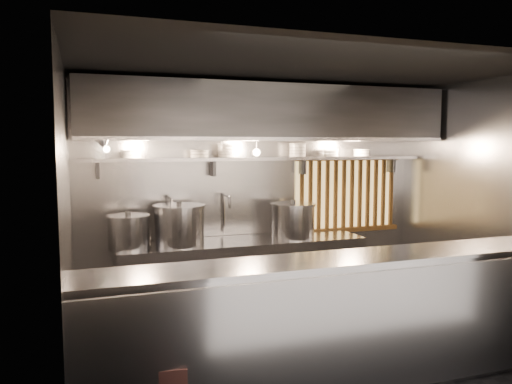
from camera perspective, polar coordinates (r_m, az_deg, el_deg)
floor at (r=5.42m, az=5.50°, el=-16.89°), size 4.50×4.50×0.00m
ceiling at (r=5.06m, az=5.80°, el=13.85°), size 4.50×4.50×0.00m
wall_back at (r=6.44m, az=0.03°, el=-0.40°), size 4.50×0.00×4.50m
wall_left at (r=4.59m, az=-20.78°, el=-3.15°), size 0.00×3.00×3.00m
wall_right at (r=6.33m, az=24.46°, el=-0.99°), size 0.00×3.00×3.00m
serving_counter at (r=4.42m, az=10.94°, el=-14.38°), size 4.50×0.56×1.13m
cooking_bench at (r=6.17m, az=-1.49°, el=-9.64°), size 3.00×0.70×0.90m
bowl_shelf at (r=6.23m, az=0.58°, el=3.83°), size 4.40×0.34×0.04m
exhaust_hood at (r=6.04m, az=1.30°, el=8.95°), size 4.40×0.81×0.65m
wood_screen at (r=6.93m, az=10.36°, el=-0.23°), size 1.56×0.09×1.04m
faucet_left at (r=6.04m, az=-9.91°, el=-1.77°), size 0.04×0.30×0.50m
faucet_right at (r=6.19m, az=-3.50°, el=-1.52°), size 0.04×0.30×0.50m
heat_lamp at (r=5.40m, az=-17.04°, el=5.32°), size 0.25×0.35×0.20m
pendant_bulb at (r=6.09m, az=0.07°, el=4.56°), size 0.09×0.09×0.19m
stock_pot_left at (r=5.81m, az=-8.75°, el=-3.73°), size 0.64×0.64×0.51m
stock_pot_mid at (r=5.75m, az=-14.37°, el=-4.41°), size 0.55×0.55×0.42m
stock_pot_right at (r=6.22m, az=4.25°, el=-3.24°), size 0.74×0.74×0.47m
bowl_stack_0 at (r=5.89m, az=-13.96°, el=4.22°), size 0.25×0.25×0.09m
bowl_stack_1 at (r=6.01m, az=-6.47°, el=4.37°), size 0.23×0.23×0.09m
bowl_stack_2 at (r=6.10m, az=-3.33°, el=4.77°), size 0.24×0.24×0.17m
bowl_stack_3 at (r=6.42m, az=4.77°, el=4.80°), size 0.22×0.22×0.17m
bowl_stack_4 at (r=6.63m, az=8.57°, el=4.45°), size 0.20×0.20×0.09m
bowl_stack_5 at (r=6.85m, az=11.97°, el=4.43°), size 0.22×0.22×0.09m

